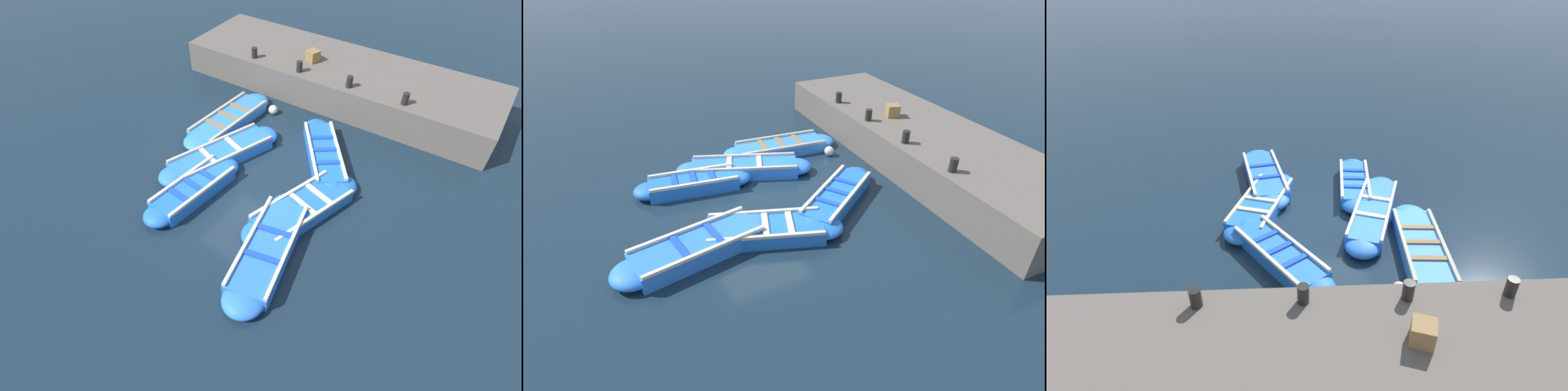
{
  "view_description": "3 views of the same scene",
  "coord_description": "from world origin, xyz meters",
  "views": [
    {
      "loc": [
        -6.82,
        -4.79,
        7.58
      ],
      "look_at": [
        -0.72,
        -0.77,
        0.24
      ],
      "focal_mm": 28.0,
      "sensor_mm": 36.0,
      "label": 1
    },
    {
      "loc": [
        -3.13,
        -8.73,
        5.8
      ],
      "look_at": [
        0.43,
        -0.86,
        0.3
      ],
      "focal_mm": 28.0,
      "sensor_mm": 36.0,
      "label": 2
    },
    {
      "loc": [
        8.94,
        -1.04,
        6.09
      ],
      "look_at": [
        -0.32,
        -0.6,
        0.51
      ],
      "focal_mm": 28.0,
      "sensor_mm": 36.0,
      "label": 3
    }
  ],
  "objects": [
    {
      "name": "bollard_south",
      "position": [
        4.04,
        2.64,
        1.24
      ],
      "size": [
        0.2,
        0.2,
        0.35
      ],
      "primitive_type": "cylinder",
      "color": "black",
      "rests_on": "quay_wall"
    },
    {
      "name": "boat_drifting",
      "position": [
        -2.02,
        -1.82,
        0.19
      ],
      "size": [
        3.85,
        1.65,
        0.44
      ],
      "color": "blue",
      "rests_on": "ground"
    },
    {
      "name": "boat_tucked",
      "position": [
        0.08,
        1.12,
        0.18
      ],
      "size": [
        3.93,
        2.09,
        0.42
      ],
      "color": "blue",
      "rests_on": "ground"
    },
    {
      "name": "ground_plane",
      "position": [
        0.0,
        0.0,
        0.0
      ],
      "size": [
        120.0,
        120.0,
        0.0
      ],
      "primitive_type": "plane",
      "color": "#162838"
    },
    {
      "name": "buoy_orange_near",
      "position": [
        2.89,
        1.13,
        0.15
      ],
      "size": [
        0.3,
        0.3,
        0.3
      ],
      "primitive_type": "sphere",
      "color": "silver",
      "rests_on": "ground"
    },
    {
      "name": "wooden_crate",
      "position": [
        4.92,
        0.86,
        1.25
      ],
      "size": [
        0.47,
        0.47,
        0.37
      ],
      "primitive_type": "cube",
      "rotation": [
        0.0,
        0.0,
        1.24
      ],
      "color": "olive",
      "rests_on": "quay_wall"
    },
    {
      "name": "boat_far_corner",
      "position": [
        -0.47,
        -1.84,
        0.16
      ],
      "size": [
        3.72,
        1.99,
        0.39
      ],
      "color": "blue",
      "rests_on": "ground"
    },
    {
      "name": "buoy_yellow_far",
      "position": [
        1.38,
        0.65,
        0.13
      ],
      "size": [
        0.25,
        0.25,
        0.25
      ],
      "primitive_type": "sphere",
      "color": "#E05119",
      "rests_on": "ground"
    },
    {
      "name": "boat_end_of_row",
      "position": [
        1.59,
        1.98,
        0.16
      ],
      "size": [
        3.71,
        1.15,
        0.38
      ],
      "color": "#3884E0",
      "rests_on": "ground"
    },
    {
      "name": "quay_wall",
      "position": [
        5.3,
        0.0,
        0.53
      ],
      "size": [
        3.21,
        10.59,
        1.07
      ],
      "color": "#605951",
      "rests_on": "ground"
    },
    {
      "name": "bollard_north",
      "position": [
        4.04,
        -2.64,
        1.24
      ],
      "size": [
        0.2,
        0.2,
        0.35
      ],
      "primitive_type": "cylinder",
      "color": "black",
      "rests_on": "quay_wall"
    },
    {
      "name": "bollard_mid_south",
      "position": [
        4.04,
        0.88,
        1.24
      ],
      "size": [
        0.2,
        0.2,
        0.35
      ],
      "primitive_type": "cylinder",
      "color": "black",
      "rests_on": "quay_wall"
    },
    {
      "name": "boat_mid_row",
      "position": [
        -1.46,
        0.84,
        0.19
      ],
      "size": [
        3.19,
        1.09,
        0.43
      ],
      "color": "blue",
      "rests_on": "ground"
    },
    {
      "name": "boat_near_quay",
      "position": [
        1.7,
        -1.33,
        0.18
      ],
      "size": [
        3.25,
        2.65,
        0.41
      ],
      "color": "blue",
      "rests_on": "ground"
    },
    {
      "name": "bollard_mid_north",
      "position": [
        4.04,
        -0.88,
        1.24
      ],
      "size": [
        0.2,
        0.2,
        0.35
      ],
      "primitive_type": "cylinder",
      "color": "black",
      "rests_on": "quay_wall"
    }
  ]
}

